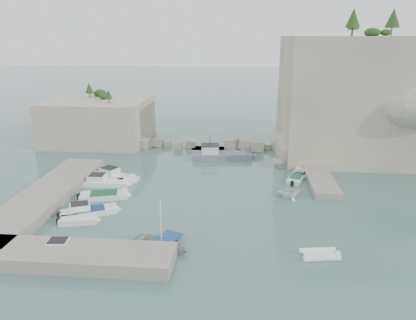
# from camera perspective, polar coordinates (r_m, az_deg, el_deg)

# --- Properties ---
(ground) EXTENTS (400.00, 400.00, 0.00)m
(ground) POSITION_cam_1_polar(r_m,az_deg,el_deg) (43.28, -0.73, -6.14)
(ground) COLOR #4B706C
(ground) RESTS_ON ground
(cliff_east) EXTENTS (26.00, 22.00, 17.00)m
(cliff_east) POSITION_cam_1_polar(r_m,az_deg,el_deg) (65.88, 22.03, 8.40)
(cliff_east) COLOR beige
(cliff_east) RESTS_ON ground
(cliff_terrace) EXTENTS (8.00, 10.00, 2.50)m
(cliff_terrace) POSITION_cam_1_polar(r_m,az_deg,el_deg) (60.34, 13.46, 1.42)
(cliff_terrace) COLOR beige
(cliff_terrace) RESTS_ON ground
(outcrop_west) EXTENTS (16.00, 14.00, 7.00)m
(outcrop_west) POSITION_cam_1_polar(r_m,az_deg,el_deg) (70.24, -15.08, 5.38)
(outcrop_west) COLOR beige
(outcrop_west) RESTS_ON ground
(quay_west) EXTENTS (5.00, 24.00, 1.10)m
(quay_west) POSITION_cam_1_polar(r_m,az_deg,el_deg) (46.97, -22.04, -4.81)
(quay_west) COLOR #9E9689
(quay_west) RESTS_ON ground
(quay_south) EXTENTS (18.00, 4.00, 1.10)m
(quay_south) POSITION_cam_1_polar(r_m,az_deg,el_deg) (34.71, -20.08, -12.47)
(quay_south) COLOR #9E9689
(quay_south) RESTS_ON ground
(ledge_east) EXTENTS (3.00, 16.00, 0.80)m
(ledge_east) POSITION_cam_1_polar(r_m,az_deg,el_deg) (53.11, 15.08, -1.81)
(ledge_east) COLOR #9E9689
(ledge_east) RESTS_ON ground
(breakwater) EXTENTS (28.00, 3.00, 1.40)m
(breakwater) POSITION_cam_1_polar(r_m,az_deg,el_deg) (63.90, 0.41, 2.26)
(breakwater) COLOR beige
(breakwater) RESTS_ON ground
(motorboat_a) EXTENTS (7.01, 4.84, 1.40)m
(motorboat_a) POSITION_cam_1_polar(r_m,az_deg,el_deg) (51.89, -12.87, -2.55)
(motorboat_a) COLOR white
(motorboat_a) RESTS_ON ground
(motorboat_b) EXTENTS (6.40, 2.35, 1.40)m
(motorboat_b) POSITION_cam_1_polar(r_m,az_deg,el_deg) (50.05, -14.31, -3.40)
(motorboat_b) COLOR white
(motorboat_b) RESTS_ON ground
(motorboat_c) EXTENTS (5.99, 3.44, 0.70)m
(motorboat_c) POSITION_cam_1_polar(r_m,az_deg,el_deg) (46.17, -14.41, -5.17)
(motorboat_c) COLOR white
(motorboat_c) RESTS_ON ground
(motorboat_d) EXTENTS (6.23, 4.14, 1.40)m
(motorboat_d) POSITION_cam_1_polar(r_m,az_deg,el_deg) (42.48, -16.36, -7.34)
(motorboat_d) COLOR white
(motorboat_d) RESTS_ON ground
(motorboat_e) EXTENTS (4.07, 2.44, 0.70)m
(motorboat_e) POSITION_cam_1_polar(r_m,az_deg,el_deg) (40.99, -17.75, -8.39)
(motorboat_e) COLOR white
(motorboat_e) RESTS_ON ground
(motorboat_f) EXTENTS (5.36, 2.10, 1.40)m
(motorboat_f) POSITION_cam_1_polar(r_m,az_deg,el_deg) (35.82, -19.08, -12.40)
(motorboat_f) COLOR white
(motorboat_f) RESTS_ON ground
(rowboat) EXTENTS (5.96, 5.17, 1.03)m
(rowboat) POSITION_cam_1_polar(r_m,az_deg,el_deg) (34.96, -6.52, -12.26)
(rowboat) COLOR silver
(rowboat) RESTS_ON ground
(inflatable_dinghy) EXTENTS (3.47, 2.05, 0.44)m
(inflatable_dinghy) POSITION_cam_1_polar(r_m,az_deg,el_deg) (34.83, 15.40, -12.94)
(inflatable_dinghy) COLOR white
(inflatable_dinghy) RESTS_ON ground
(tender_east_a) EXTENTS (3.57, 3.25, 1.62)m
(tender_east_a) POSITION_cam_1_polar(r_m,az_deg,el_deg) (45.84, 11.29, -5.12)
(tender_east_a) COLOR white
(tender_east_a) RESTS_ON ground
(tender_east_b) EXTENTS (3.01, 4.86, 0.70)m
(tender_east_b) POSITION_cam_1_polar(r_m,az_deg,el_deg) (51.08, 12.30, -2.83)
(tender_east_b) COLOR white
(tender_east_b) RESTS_ON ground
(tender_east_c) EXTENTS (2.72, 5.86, 0.70)m
(tender_east_c) POSITION_cam_1_polar(r_m,az_deg,el_deg) (54.26, 13.14, -1.70)
(tender_east_c) COLOR silver
(tender_east_c) RESTS_ON ground
(tender_east_d) EXTENTS (4.64, 2.82, 1.68)m
(tender_east_d) POSITION_cam_1_polar(r_m,az_deg,el_deg) (56.23, 11.08, -0.90)
(tender_east_d) COLOR white
(tender_east_d) RESTS_ON ground
(work_boat) EXTENTS (9.62, 4.00, 2.20)m
(work_boat) POSITION_cam_1_polar(r_m,az_deg,el_deg) (58.85, 1.93, 0.23)
(work_boat) COLOR slate
(work_boat) RESTS_ON ground
(rowboat_mast) EXTENTS (0.10, 0.10, 4.20)m
(rowboat_mast) POSITION_cam_1_polar(r_m,az_deg,el_deg) (33.75, -6.67, -8.39)
(rowboat_mast) COLOR white
(rowboat_mast) RESTS_ON rowboat
(vegetation) EXTENTS (53.48, 13.88, 13.40)m
(vegetation) POSITION_cam_1_polar(r_m,az_deg,el_deg) (65.40, 18.10, 17.06)
(vegetation) COLOR #1E4219
(vegetation) RESTS_ON ground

